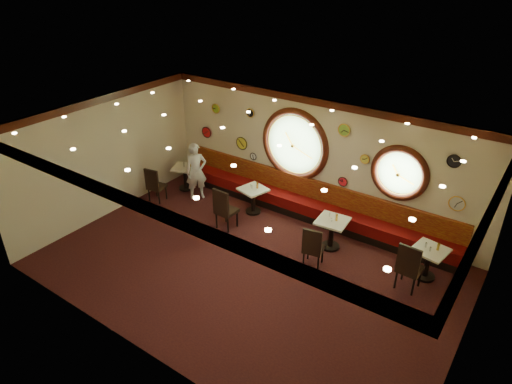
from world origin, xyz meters
name	(u,v)px	position (x,y,z in m)	size (l,w,h in m)	color
floor	(247,268)	(0.00, 0.00, 0.00)	(9.00, 6.00, 0.00)	black
ceiling	(245,135)	(0.00, 0.00, 3.20)	(9.00, 6.00, 0.02)	gold
wall_back	(315,159)	(0.00, 3.00, 1.60)	(9.00, 0.02, 3.20)	beige
wall_front	(137,283)	(0.00, -3.00, 1.60)	(9.00, 0.02, 3.20)	beige
wall_left	(106,157)	(-4.50, 0.00, 1.60)	(0.02, 6.00, 3.20)	beige
wall_right	(474,287)	(4.50, 0.00, 1.60)	(0.02, 6.00, 3.20)	beige
molding_back	(318,102)	(0.00, 2.95, 3.11)	(9.00, 0.10, 0.18)	#3A130A
molding_front	(127,200)	(0.00, -2.95, 3.11)	(9.00, 0.10, 0.18)	#3A130A
molding_left	(97,100)	(-4.45, 0.00, 3.11)	(0.10, 6.00, 0.18)	#3A130A
molding_right	(494,205)	(4.45, 0.00, 3.11)	(0.10, 6.00, 0.18)	#3A130A
banquette_base	(306,213)	(0.00, 2.72, 0.10)	(8.00, 0.55, 0.20)	black
banquette_seat	(307,205)	(0.00, 2.72, 0.35)	(8.00, 0.55, 0.30)	#540708
banquette_back	(312,189)	(0.00, 2.94, 0.75)	(8.00, 0.10, 0.55)	#5F0708
porthole_left_glass	(295,145)	(-0.60, 3.00, 1.85)	(1.66, 1.66, 0.02)	#7EAF69
porthole_left_frame	(295,145)	(-0.60, 2.98, 1.85)	(1.98, 1.98, 0.18)	#3A130A
porthole_left_ring	(294,145)	(-0.60, 2.95, 1.85)	(1.61, 1.61, 0.03)	gold
porthole_right_glass	(400,173)	(2.20, 3.00, 1.80)	(1.10, 1.10, 0.02)	#7EAF69
porthole_right_frame	(399,173)	(2.20, 2.98, 1.80)	(1.38, 1.38, 0.18)	#3A130A
porthole_right_ring	(399,174)	(2.20, 2.95, 1.80)	(1.09, 1.09, 0.03)	gold
wall_clock_0	(454,161)	(3.30, 2.96, 2.40)	(0.28, 0.28, 0.03)	black
wall_clock_1	(216,109)	(-3.20, 2.96, 2.35)	(0.26, 0.26, 0.03)	#7DA921
wall_clock_2	(365,159)	(1.35, 2.96, 1.95)	(0.22, 0.22, 0.03)	#DAD148
wall_clock_3	(242,143)	(-2.30, 2.96, 1.50)	(0.36, 0.36, 0.03)	yellow
wall_clock_4	(457,203)	(3.55, 2.96, 1.45)	(0.34, 0.34, 0.03)	silver
wall_clock_5	(344,130)	(0.75, 2.96, 2.55)	(0.30, 0.30, 0.03)	#89C43D
wall_clock_6	(343,182)	(0.85, 2.96, 1.20)	(0.24, 0.24, 0.03)	red
wall_clock_7	(250,113)	(-2.00, 2.96, 2.45)	(0.24, 0.24, 0.03)	black
wall_clock_8	(254,156)	(-1.90, 2.96, 1.20)	(0.20, 0.20, 0.03)	white
wall_clock_9	(207,132)	(-3.60, 2.96, 1.55)	(0.32, 0.32, 0.03)	red
table_a	(185,175)	(-3.74, 2.06, 0.46)	(0.86, 0.86, 0.72)	black
table_b	(253,197)	(-1.30, 2.09, 0.46)	(0.81, 0.81, 0.72)	black
table_c	(332,230)	(1.18, 1.80, 0.49)	(0.76, 0.76, 0.77)	black
table_d	(428,260)	(3.39, 1.97, 0.47)	(0.78, 0.78, 0.74)	black
chair_a	(154,183)	(-3.90, 0.99, 0.59)	(0.50, 0.50, 0.64)	black
chair_b	(224,207)	(-1.43, 0.99, 0.65)	(0.49, 0.49, 0.71)	black
chair_c	(313,245)	(1.18, 0.87, 0.59)	(0.51, 0.51, 0.64)	black
chair_d	(409,265)	(3.17, 1.32, 0.65)	(0.50, 0.50, 0.70)	black
condiment_a_salt	(184,163)	(-3.85, 2.16, 0.77)	(0.03, 0.03, 0.09)	silver
condiment_b_salt	(251,186)	(-1.41, 2.13, 0.77)	(0.03, 0.03, 0.09)	silver
condiment_c_salt	(330,215)	(1.04, 1.91, 0.82)	(0.03, 0.03, 0.10)	silver
condiment_d_salt	(426,245)	(3.28, 1.99, 0.80)	(0.04, 0.04, 0.11)	#BBBBC0
condiment_a_pepper	(184,165)	(-3.75, 2.06, 0.78)	(0.04, 0.04, 0.11)	silver
condiment_b_pepper	(252,187)	(-1.33, 2.08, 0.77)	(0.04, 0.04, 0.10)	silver
condiment_c_pepper	(332,220)	(1.19, 1.72, 0.82)	(0.03, 0.03, 0.09)	silver
condiment_d_pepper	(430,249)	(3.40, 1.90, 0.79)	(0.04, 0.04, 0.10)	silver
condiment_a_bottle	(191,164)	(-3.60, 2.19, 0.80)	(0.05, 0.05, 0.16)	gold
condiment_b_bottle	(257,185)	(-1.23, 2.18, 0.82)	(0.06, 0.06, 0.18)	#C57C2E
condiment_c_bottle	(337,217)	(1.26, 1.83, 0.86)	(0.05, 0.05, 0.17)	gold
condiment_d_bottle	(438,247)	(3.52, 2.03, 0.83)	(0.05, 0.05, 0.17)	gold
waiter	(196,171)	(-3.11, 1.87, 0.83)	(0.60, 0.40, 1.65)	silver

